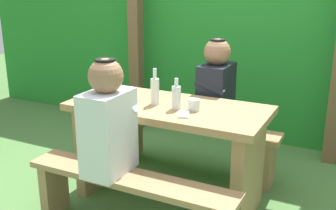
{
  "coord_description": "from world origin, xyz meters",
  "views": [
    {
      "loc": [
        1.24,
        -2.46,
        1.59
      ],
      "look_at": [
        0.0,
        0.0,
        0.74
      ],
      "focal_mm": 44.01,
      "sensor_mm": 36.0,
      "label": 1
    }
  ],
  "objects_px": {
    "person_white_shirt": "(108,122)",
    "drinking_glass": "(194,105)",
    "bottle_right": "(155,90)",
    "bench_near": "(130,193)",
    "picnic_table": "(168,136)",
    "person_black_coat": "(216,88)",
    "bottle_left": "(176,97)",
    "cell_phone": "(184,114)",
    "bench_far": "(196,137)"
  },
  "relations": [
    {
      "from": "bottle_right",
      "to": "drinking_glass",
      "type": "bearing_deg",
      "value": -1.22
    },
    {
      "from": "picnic_table",
      "to": "bottle_right",
      "type": "height_order",
      "value": "bottle_right"
    },
    {
      "from": "picnic_table",
      "to": "cell_phone",
      "type": "xyz_separation_m",
      "value": [
        0.19,
        -0.15,
        0.24
      ]
    },
    {
      "from": "bench_far",
      "to": "person_black_coat",
      "type": "relative_size",
      "value": 1.95
    },
    {
      "from": "person_white_shirt",
      "to": "bottle_right",
      "type": "xyz_separation_m",
      "value": [
        0.05,
        0.5,
        0.08
      ]
    },
    {
      "from": "cell_phone",
      "to": "picnic_table",
      "type": "bearing_deg",
      "value": 119.97
    },
    {
      "from": "picnic_table",
      "to": "bottle_left",
      "type": "xyz_separation_m",
      "value": [
        0.09,
        -0.06,
        0.32
      ]
    },
    {
      "from": "drinking_glass",
      "to": "cell_phone",
      "type": "distance_m",
      "value": 0.13
    },
    {
      "from": "bench_near",
      "to": "person_black_coat",
      "type": "xyz_separation_m",
      "value": [
        0.16,
        1.06,
        0.45
      ]
    },
    {
      "from": "bench_far",
      "to": "person_white_shirt",
      "type": "relative_size",
      "value": 1.95
    },
    {
      "from": "cell_phone",
      "to": "person_white_shirt",
      "type": "bearing_deg",
      "value": -152.85
    },
    {
      "from": "person_white_shirt",
      "to": "bottle_right",
      "type": "bearing_deg",
      "value": 83.86
    },
    {
      "from": "person_white_shirt",
      "to": "drinking_glass",
      "type": "distance_m",
      "value": 0.61
    },
    {
      "from": "person_white_shirt",
      "to": "bottle_left",
      "type": "bearing_deg",
      "value": 63.15
    },
    {
      "from": "bench_far",
      "to": "bottle_left",
      "type": "height_order",
      "value": "bottle_left"
    },
    {
      "from": "person_white_shirt",
      "to": "drinking_glass",
      "type": "relative_size",
      "value": 9.11
    },
    {
      "from": "person_white_shirt",
      "to": "bottle_right",
      "type": "relative_size",
      "value": 2.8
    },
    {
      "from": "bottle_left",
      "to": "bottle_right",
      "type": "distance_m",
      "value": 0.19
    },
    {
      "from": "person_black_coat",
      "to": "drinking_glass",
      "type": "relative_size",
      "value": 9.11
    },
    {
      "from": "drinking_glass",
      "to": "cell_phone",
      "type": "height_order",
      "value": "drinking_glass"
    },
    {
      "from": "drinking_glass",
      "to": "bottle_right",
      "type": "height_order",
      "value": "bottle_right"
    },
    {
      "from": "drinking_glass",
      "to": "bottle_left",
      "type": "height_order",
      "value": "bottle_left"
    },
    {
      "from": "person_white_shirt",
      "to": "cell_phone",
      "type": "xyz_separation_m",
      "value": [
        0.33,
        0.37,
        -0.01
      ]
    },
    {
      "from": "bench_near",
      "to": "drinking_glass",
      "type": "height_order",
      "value": "drinking_glass"
    },
    {
      "from": "picnic_table",
      "to": "bench_far",
      "type": "height_order",
      "value": "picnic_table"
    },
    {
      "from": "picnic_table",
      "to": "person_white_shirt",
      "type": "height_order",
      "value": "person_white_shirt"
    },
    {
      "from": "bench_near",
      "to": "bottle_left",
      "type": "bearing_deg",
      "value": 78.67
    },
    {
      "from": "bottle_right",
      "to": "cell_phone",
      "type": "xyz_separation_m",
      "value": [
        0.28,
        -0.13,
        -0.1
      ]
    },
    {
      "from": "person_white_shirt",
      "to": "person_black_coat",
      "type": "distance_m",
      "value": 1.1
    },
    {
      "from": "bottle_right",
      "to": "person_white_shirt",
      "type": "bearing_deg",
      "value": -96.14
    },
    {
      "from": "bottle_left",
      "to": "cell_phone",
      "type": "height_order",
      "value": "bottle_left"
    },
    {
      "from": "bottle_right",
      "to": "bench_near",
      "type": "bearing_deg",
      "value": -80.08
    },
    {
      "from": "bench_far",
      "to": "bottle_right",
      "type": "relative_size",
      "value": 5.46
    },
    {
      "from": "bench_near",
      "to": "drinking_glass",
      "type": "relative_size",
      "value": 17.73
    },
    {
      "from": "picnic_table",
      "to": "cell_phone",
      "type": "bearing_deg",
      "value": -38.96
    },
    {
      "from": "picnic_table",
      "to": "drinking_glass",
      "type": "relative_size",
      "value": 17.73
    },
    {
      "from": "bench_far",
      "to": "person_white_shirt",
      "type": "distance_m",
      "value": 1.16
    },
    {
      "from": "bench_near",
      "to": "person_white_shirt",
      "type": "distance_m",
      "value": 0.47
    },
    {
      "from": "bench_far",
      "to": "drinking_glass",
      "type": "xyz_separation_m",
      "value": [
        0.21,
        -0.56,
        0.47
      ]
    },
    {
      "from": "picnic_table",
      "to": "bottle_left",
      "type": "height_order",
      "value": "bottle_left"
    },
    {
      "from": "drinking_glass",
      "to": "bottle_right",
      "type": "bearing_deg",
      "value": 178.78
    },
    {
      "from": "picnic_table",
      "to": "person_black_coat",
      "type": "relative_size",
      "value": 1.95
    },
    {
      "from": "person_white_shirt",
      "to": "drinking_glass",
      "type": "bearing_deg",
      "value": 54.25
    },
    {
      "from": "bench_far",
      "to": "drinking_glass",
      "type": "relative_size",
      "value": 17.73
    },
    {
      "from": "drinking_glass",
      "to": "cell_phone",
      "type": "bearing_deg",
      "value": -100.26
    },
    {
      "from": "bottle_right",
      "to": "cell_phone",
      "type": "distance_m",
      "value": 0.32
    },
    {
      "from": "person_black_coat",
      "to": "bottle_left",
      "type": "relative_size",
      "value": 3.35
    },
    {
      "from": "person_white_shirt",
      "to": "picnic_table",
      "type": "bearing_deg",
      "value": 74.97
    },
    {
      "from": "person_white_shirt",
      "to": "cell_phone",
      "type": "distance_m",
      "value": 0.5
    },
    {
      "from": "picnic_table",
      "to": "person_black_coat",
      "type": "distance_m",
      "value": 0.61
    }
  ]
}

